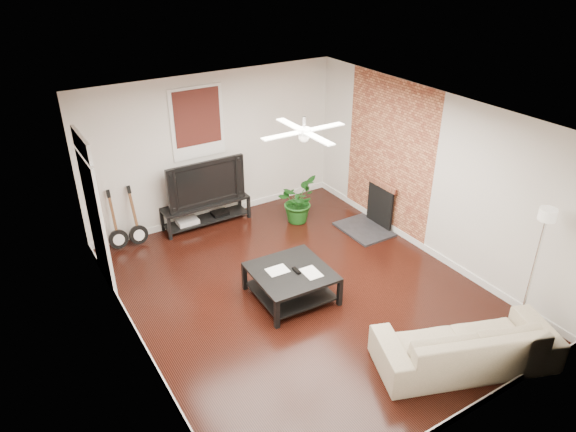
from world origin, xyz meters
name	(u,v)px	position (x,y,z in m)	size (l,w,h in m)	color
room	(303,212)	(0.00, 0.00, 1.40)	(5.01, 6.01, 2.81)	black
brick_accent	(388,156)	(2.49, 1.00, 1.40)	(0.02, 2.20, 2.80)	brown
fireplace	(372,206)	(2.20, 1.00, 0.46)	(0.80, 1.10, 0.92)	black
window_back	(197,123)	(-0.30, 2.97, 1.95)	(1.00, 0.06, 1.30)	#3D1610
door_left	(95,211)	(-2.46, 1.90, 1.25)	(0.08, 1.00, 2.50)	white
tv_stand	(206,213)	(-0.35, 2.78, 0.23)	(1.67, 0.44, 0.47)	black
tv	(203,181)	(-0.35, 2.80, 0.89)	(1.49, 0.20, 0.86)	black
coffee_table	(291,284)	(-0.20, -0.02, 0.24)	(1.13, 1.13, 0.47)	black
sofa	(466,343)	(0.93, -2.38, 0.33)	(2.27, 0.89, 0.66)	tan
floor_lamp	(533,270)	(2.20, -2.28, 0.93)	(0.31, 0.31, 1.86)	silver
potted_plant	(297,200)	(1.19, 2.00, 0.43)	(0.77, 0.67, 0.86)	#185117
guitar_left	(115,222)	(-2.03, 2.75, 0.55)	(0.34, 0.24, 1.09)	black
guitar_right	(136,217)	(-1.68, 2.72, 0.55)	(0.34, 0.24, 1.09)	black
ceiling_fan	(304,131)	(0.00, 0.00, 2.60)	(1.24, 1.24, 0.32)	white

